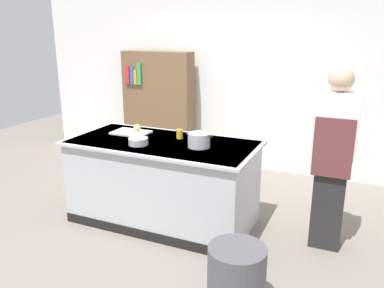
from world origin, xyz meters
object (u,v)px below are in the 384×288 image
Objects in this scene: mixing_bowl at (138,141)px; juice_cup at (180,134)px; onion at (137,128)px; stock_pot at (199,140)px; bookshelf at (158,107)px; trash_bin at (236,279)px; person_chef at (333,156)px.

juice_cup is at bearing 53.72° from mixing_bowl.
onion is 0.87m from stock_pot.
bookshelf is (-0.87, 2.00, -0.08)m from mixing_bowl.
juice_cup reaches higher than mixing_bowl.
trash_bin is at bearing -37.92° from onion.
bookshelf is (-1.46, 1.82, -0.12)m from stock_pot.
mixing_bowl is at bearing 100.73° from person_chef.
trash_bin is at bearing -49.28° from juice_cup.
person_chef reaches higher than trash_bin.
person_chef is (1.25, 0.20, -0.06)m from stock_pot.
juice_cup is at bearing -1.77° from onion.
stock_pot is at bearing 98.17° from person_chef.
trash_bin is 0.30× the size of person_chef.
juice_cup is 1.75m from trash_bin.
bookshelf reaches higher than onion.
person_chef is at bearing -0.50° from onion.
stock_pot is at bearing 126.00° from trash_bin.
person_chef is at bearing 67.46° from trash_bin.
mixing_bowl is 1.98× the size of juice_cup.
trash_bin is 0.30× the size of bookshelf.
juice_cup is (0.28, 0.38, 0.01)m from mixing_bowl.
stock_pot reaches higher than onion.
onion reaches higher than mixing_bowl.
bookshelf is at bearing 58.17° from person_chef.
trash_bin is (1.59, -1.24, -0.70)m from onion.
bookshelf is at bearing 128.80° from stock_pot.
mixing_bowl is 0.12× the size of bookshelf.
bookshelf reaches higher than mixing_bowl.
juice_cup is 1.56m from person_chef.
onion is 0.16× the size of trash_bin.
onion is 0.41× the size of mixing_bowl.
stock_pot is 1.45m from trash_bin.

